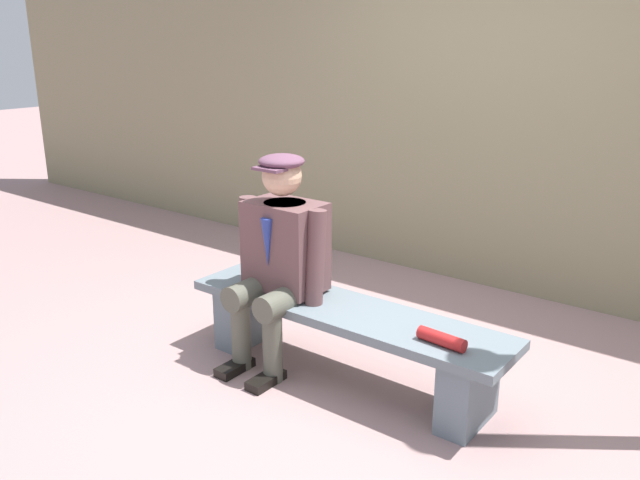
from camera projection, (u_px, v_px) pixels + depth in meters
ground_plane at (343, 377)px, 3.63m from camera, size 30.00×30.00×0.00m
bench at (344, 331)px, 3.54m from camera, size 1.89×0.45×0.42m
seated_man at (279, 253)px, 3.63m from camera, size 0.60×0.59×1.22m
rolled_magazine at (442, 339)px, 3.07m from camera, size 0.25×0.08×0.06m
stadium_wall at (499, 115)px, 4.70m from camera, size 12.00×0.24×2.55m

